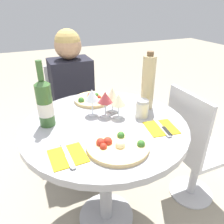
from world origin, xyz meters
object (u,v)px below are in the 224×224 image
object	(u,v)px
chair_empty_side	(193,151)
tall_carafe	(148,82)
chair_behind_diner	(73,116)
seated_diner	(76,110)
wine_bottle	(45,103)
pizza_large	(117,145)
dining_table	(105,143)

from	to	relation	value
chair_empty_side	tall_carafe	bearing A→B (deg)	-113.12
chair_empty_side	tall_carafe	size ratio (longest dim) A/B	2.55
chair_behind_diner	tall_carafe	distance (m)	0.92
seated_diner	tall_carafe	bearing A→B (deg)	119.15
chair_empty_side	wine_bottle	world-z (taller)	wine_bottle
chair_behind_diner	tall_carafe	size ratio (longest dim) A/B	2.55
chair_empty_side	wine_bottle	bearing A→B (deg)	-100.21
pizza_large	tall_carafe	distance (m)	0.48
chair_behind_diner	dining_table	bearing A→B (deg)	90.49
chair_behind_diner	wine_bottle	size ratio (longest dim) A/B	2.52
chair_behind_diner	seated_diner	world-z (taller)	seated_diner
chair_behind_diner	seated_diner	size ratio (longest dim) A/B	0.74
chair_empty_side	seated_diner	bearing A→B (deg)	-137.70
seated_diner	tall_carafe	size ratio (longest dim) A/B	3.44
seated_diner	wine_bottle	bearing A→B (deg)	62.70
chair_behind_diner	pizza_large	world-z (taller)	chair_behind_diner
wine_bottle	tall_carafe	size ratio (longest dim) A/B	1.01
dining_table	tall_carafe	world-z (taller)	tall_carafe
wine_bottle	seated_diner	bearing A→B (deg)	62.70
pizza_large	chair_empty_side	bearing A→B (deg)	13.99
tall_carafe	chair_behind_diner	bearing A→B (deg)	114.13
pizza_large	wine_bottle	bearing A→B (deg)	127.92
dining_table	chair_empty_side	size ratio (longest dim) A/B	1.03
pizza_large	dining_table	bearing A→B (deg)	83.10
wine_bottle	chair_empty_side	bearing A→B (deg)	-10.21
seated_diner	chair_behind_diner	bearing A→B (deg)	-90.00
chair_behind_diner	pizza_large	distance (m)	1.07
pizza_large	tall_carafe	bearing A→B (deg)	42.12
dining_table	wine_bottle	size ratio (longest dim) A/B	2.59
seated_diner	chair_empty_side	bearing A→B (deg)	132.30
chair_empty_side	tall_carafe	distance (m)	0.62
seated_diner	pizza_large	bearing A→B (deg)	88.63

